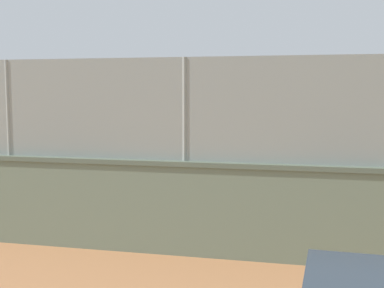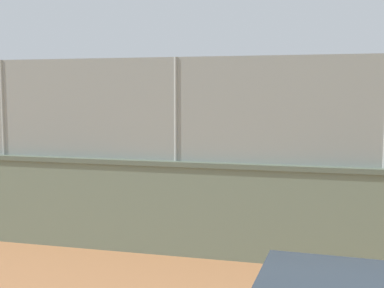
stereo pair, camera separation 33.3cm
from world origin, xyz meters
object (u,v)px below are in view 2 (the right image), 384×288
at_px(player_near_wall_returning, 18,150).
at_px(player_baseline_waiting, 234,135).
at_px(player_at_service_line, 263,139).
at_px(sports_ball, 42,190).

height_order(player_near_wall_returning, player_baseline_waiting, player_near_wall_returning).
bearing_deg(player_near_wall_returning, player_at_service_line, -138.93).
relative_size(player_near_wall_returning, player_at_service_line, 1.02).
height_order(player_at_service_line, sports_ball, player_at_service_line).
bearing_deg(player_near_wall_returning, sports_ball, 152.81).
relative_size(player_near_wall_returning, sports_ball, 16.50).
height_order(player_baseline_waiting, sports_ball, player_baseline_waiting).
bearing_deg(player_baseline_waiting, player_near_wall_returning, 57.83).
relative_size(player_at_service_line, sports_ball, 16.12).
distance_m(player_near_wall_returning, sports_ball, 1.54).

